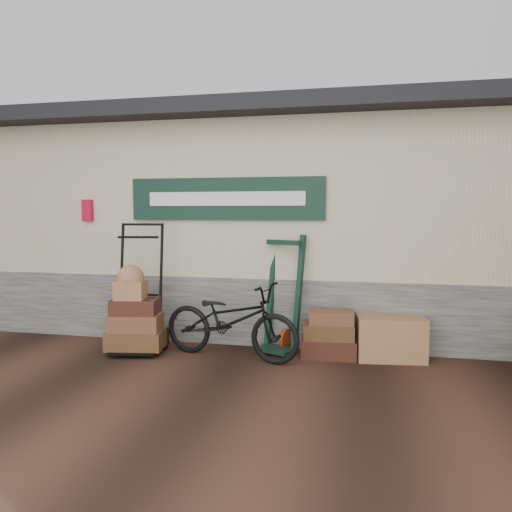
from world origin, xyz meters
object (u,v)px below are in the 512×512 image
Objects in this scene: bicycle at (231,316)px; porter_trolley at (139,286)px; green_barrow at (283,293)px; wicker_hamper at (390,337)px; suitcase_stack at (329,333)px.

porter_trolley is at bearing 97.77° from bicycle.
porter_trolley is 1.84m from green_barrow.
porter_trolley is 1.12× the size of green_barrow.
bicycle is (-1.90, -0.40, 0.26)m from wicker_hamper.
green_barrow is 1.86× the size of wicker_hamper.
green_barrow is 0.76m from suitcase_stack.
green_barrow is (1.80, 0.36, -0.09)m from porter_trolley.
wicker_hamper is 0.45× the size of bicycle.
green_barrow is at bearing -39.19° from bicycle.
suitcase_stack is at bearing -4.18° from porter_trolley.
wicker_hamper is at bearing 7.10° from suitcase_stack.
porter_trolley is 3.20m from wicker_hamper.
bicycle reaches higher than suitcase_stack.
wicker_hamper is (1.33, -0.05, -0.48)m from green_barrow.
porter_trolley reaches higher than wicker_hamper.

